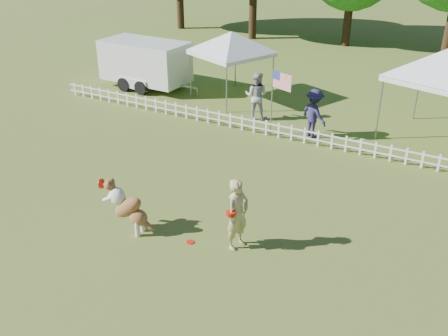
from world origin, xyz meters
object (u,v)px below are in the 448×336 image
Objects in this scene: handler at (238,214)px; spectator_a at (256,96)px; frisbee_on_turf at (190,242)px; flag_pole at (272,103)px; spectator_b at (314,113)px; canopy_tent_right at (440,96)px; dog at (129,208)px; canopy_tent_left at (231,67)px; cargo_trailer at (145,64)px.

spectator_a is at bearing 36.19° from handler.
frisbee_on_turf is 0.08× the size of flag_pole.
frisbee_on_turf is 7.90m from spectator_b.
handler is 9.13× the size of frisbee_on_turf.
canopy_tent_right is 1.72× the size of spectator_a.
handler is at bearing 10.41° from dog.
handler is 1.48m from frisbee_on_turf.
spectator_b is at bearing 87.85° from frisbee_on_turf.
spectator_a is (-0.72, 8.81, 0.25)m from dog.
flag_pole is at bearing 52.75° from spectator_b.
frisbee_on_turf is at bearing -59.45° from flag_pole.
canopy_tent_left is 0.57× the size of cargo_trailer.
canopy_tent_right reaches higher than frisbee_on_turf.
dog is at bearing -53.50° from cargo_trailer.
canopy_tent_right is (5.79, 10.04, 0.93)m from dog.
flag_pole is (-5.29, -2.51, -0.37)m from canopy_tent_right.
spectator_a is at bearing 89.61° from dog.
canopy_tent_right is 6.66m from spectator_a.
handler is 0.64× the size of canopy_tent_left.
spectator_b is (1.91, 8.15, 0.20)m from dog.
cargo_trailer reaches higher than spectator_a.
canopy_tent_left reaches higher than cargo_trailer.
handler is 7.14m from flag_pole.
spectator_a is at bearing 155.60° from flag_pole.
flag_pole reaches higher than handler.
frisbee_on_turf is at bearing -46.85° from cargo_trailer.
spectator_b is at bearing -10.18° from cargo_trailer.
cargo_trailer is at bearing 131.83° from frisbee_on_turf.
spectator_a is 1.05× the size of spectator_b.
dog is 1.78m from frisbee_on_turf.
dog is at bearing 82.06° from spectator_a.
canopy_tent_right is at bearing 19.61° from canopy_tent_left.
canopy_tent_left is 5.24m from spectator_b.
canopy_tent_right is at bearing -5.19° from handler.
cargo_trailer reaches higher than frisbee_on_turf.
frisbee_on_turf is (-1.09, -0.44, -0.90)m from handler.
cargo_trailer reaches higher than handler.
cargo_trailer is at bearing -150.57° from canopy_tent_left.
handler is at bearing -42.12° from cargo_trailer.
canopy_tent_left is at bearing -166.50° from canopy_tent_right.
cargo_trailer reaches higher than spectator_b.
dog is at bearing 105.87° from spectator_b.
canopy_tent_right reaches higher than spectator_a.
flag_pole is (-1.11, 7.22, 1.24)m from frisbee_on_turf.
cargo_trailer is 2.00× the size of flag_pole.
flag_pole is (3.26, -2.95, -0.19)m from canopy_tent_left.
canopy_tent_right is 5.86m from flag_pole.
flag_pole reaches higher than cargo_trailer.
spectator_a is (-2.34, 8.50, 0.93)m from frisbee_on_turf.
flag_pole is at bearing 121.20° from spectator_a.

